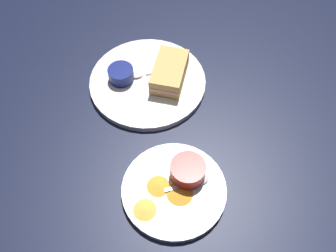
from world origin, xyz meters
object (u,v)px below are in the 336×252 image
at_px(sandwich_half_near, 170,72).
at_px(spoon_by_gravy_ramekin, 195,182).
at_px(plate_sandwich_main, 148,82).
at_px(spoon_by_dark_ramekin, 142,74).
at_px(ramekin_dark_sauce, 121,74).
at_px(plate_chips_companion, 174,190).
at_px(ramekin_light_gravy, 188,170).

height_order(sandwich_half_near, spoon_by_gravy_ramekin, sandwich_half_near).
height_order(plate_sandwich_main, spoon_by_gravy_ramekin, spoon_by_gravy_ramekin).
height_order(plate_sandwich_main, spoon_by_dark_ramekin, spoon_by_dark_ramekin).
height_order(plate_sandwich_main, ramekin_dark_sauce, ramekin_dark_sauce).
distance_m(sandwich_half_near, plate_chips_companion, 0.31).
bearing_deg(sandwich_half_near, plate_chips_companion, 4.26).
xyz_separation_m(ramekin_dark_sauce, spoon_by_dark_ramekin, (-0.01, 0.05, -0.01)).
relative_size(plate_chips_companion, spoon_by_gravy_ramekin, 2.29).
xyz_separation_m(spoon_by_dark_ramekin, plate_chips_companion, (0.31, 0.10, -0.01)).
xyz_separation_m(sandwich_half_near, ramekin_light_gravy, (0.27, 0.05, -0.00)).
bearing_deg(spoon_by_gravy_ramekin, spoon_by_dark_ramekin, -154.77).
bearing_deg(spoon_by_gravy_ramekin, ramekin_dark_sauce, -146.00).
bearing_deg(spoon_by_dark_ramekin, ramekin_dark_sauce, -74.87).
xyz_separation_m(plate_sandwich_main, spoon_by_gravy_ramekin, (0.28, 0.12, 0.01)).
bearing_deg(ramekin_dark_sauce, ramekin_light_gravy, 33.20).
relative_size(plate_sandwich_main, spoon_by_dark_ramekin, 3.02).
distance_m(ramekin_dark_sauce, spoon_by_dark_ramekin, 0.06).
bearing_deg(plate_chips_companion, spoon_by_dark_ramekin, -163.15).
relative_size(spoon_by_dark_ramekin, ramekin_light_gravy, 1.30).
relative_size(plate_sandwich_main, sandwich_half_near, 2.09).
bearing_deg(plate_chips_companion, sandwich_half_near, -175.74).
height_order(plate_sandwich_main, ramekin_light_gravy, ramekin_light_gravy).
xyz_separation_m(ramekin_light_gravy, spoon_by_gravy_ramekin, (0.02, 0.02, -0.02)).
xyz_separation_m(plate_sandwich_main, ramekin_light_gravy, (0.27, 0.11, 0.03)).
height_order(spoon_by_dark_ramekin, spoon_by_gravy_ramekin, same).
distance_m(plate_chips_companion, ramekin_light_gravy, 0.05).
xyz_separation_m(ramekin_dark_sauce, ramekin_light_gravy, (0.27, 0.17, 0.00)).
bearing_deg(ramekin_dark_sauce, spoon_by_dark_ramekin, 105.13).
height_order(sandwich_half_near, plate_chips_companion, sandwich_half_near).
bearing_deg(plate_chips_companion, plate_sandwich_main, -165.18).
bearing_deg(plate_chips_companion, spoon_by_gravy_ramekin, 109.50).
height_order(spoon_by_dark_ramekin, plate_chips_companion, spoon_by_dark_ramekin).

